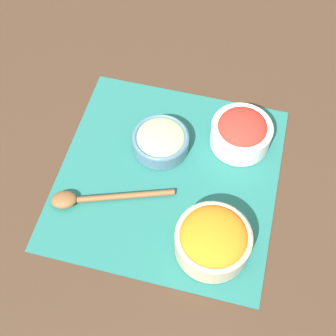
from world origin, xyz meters
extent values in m
plane|color=#422D1E|center=(0.00, 0.00, 0.00)|extent=(3.00, 3.00, 0.00)
cube|color=#236B60|center=(0.00, 0.00, 0.00)|extent=(0.45, 0.44, 0.00)
cylinder|color=white|center=(-0.12, 0.13, 0.03)|extent=(0.13, 0.13, 0.05)
torus|color=white|center=(-0.12, 0.13, 0.06)|extent=(0.12, 0.12, 0.01)
ellipsoid|color=red|center=(-0.12, 0.13, 0.06)|extent=(0.10, 0.10, 0.04)
cylinder|color=#C6B28E|center=(0.13, 0.12, 0.03)|extent=(0.14, 0.14, 0.06)
torus|color=#C6B28E|center=(0.13, 0.12, 0.06)|extent=(0.14, 0.14, 0.01)
ellipsoid|color=orange|center=(0.13, 0.12, 0.06)|extent=(0.12, 0.12, 0.04)
cylinder|color=slate|center=(-0.07, -0.03, 0.02)|extent=(0.12, 0.12, 0.04)
torus|color=slate|center=(-0.07, -0.03, 0.04)|extent=(0.12, 0.12, 0.01)
ellipsoid|color=#A8CC7F|center=(-0.07, -0.03, 0.04)|extent=(0.10, 0.10, 0.02)
cylinder|color=brown|center=(0.07, -0.07, 0.01)|extent=(0.08, 0.20, 0.01)
ellipsoid|color=brown|center=(0.11, -0.18, 0.01)|extent=(0.05, 0.06, 0.02)
camera|label=1|loc=(0.46, 0.12, 0.83)|focal=50.00mm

